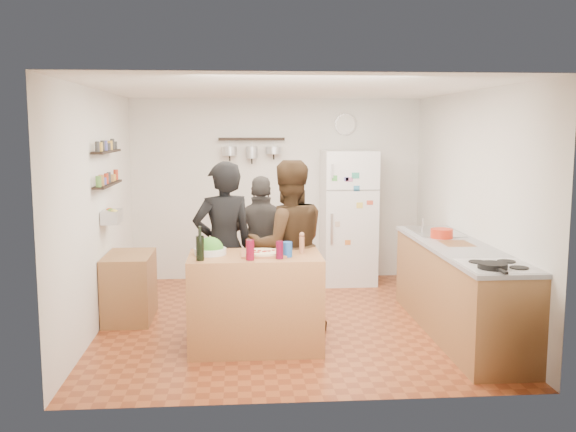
{
  "coord_description": "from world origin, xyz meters",
  "views": [
    {
      "loc": [
        -0.53,
        -6.78,
        2.09
      ],
      "look_at": [
        0.0,
        0.1,
        1.15
      ],
      "focal_mm": 40.0,
      "sensor_mm": 36.0,
      "label": 1
    }
  ],
  "objects": [
    {
      "name": "prep_island",
      "position": [
        -0.38,
        -0.83,
        0.46
      ],
      "size": [
        1.25,
        0.72,
        0.91
      ],
      "primitive_type": "cube",
      "color": "#A3703B",
      "rests_on": "floor"
    },
    {
      "name": "pepper_mill",
      "position": [
        0.07,
        -0.78,
        0.99
      ],
      "size": [
        0.05,
        0.05,
        0.16
      ],
      "primitive_type": "cylinder",
      "color": "#965D3F",
      "rests_on": "prep_island"
    },
    {
      "name": "produce_basket",
      "position": [
        -1.9,
        0.2,
        1.15
      ],
      "size": [
        0.18,
        0.35,
        0.14
      ],
      "primitive_type": "cube",
      "color": "silver",
      "rests_on": "left_wall"
    },
    {
      "name": "side_table",
      "position": [
        -1.74,
        0.21,
        0.36
      ],
      "size": [
        0.5,
        0.8,
        0.73
      ],
      "primitive_type": "cube",
      "color": "olive",
      "rests_on": "floor"
    },
    {
      "name": "skillet",
      "position": [
        1.6,
        -1.62,
        0.94
      ],
      "size": [
        0.25,
        0.25,
        0.05
      ],
      "primitive_type": "cylinder",
      "color": "black",
      "rests_on": "stove_top"
    },
    {
      "name": "fridge",
      "position": [
        0.95,
        1.75,
        0.9
      ],
      "size": [
        0.7,
        0.68,
        1.8
      ],
      "primitive_type": "cube",
      "color": "white",
      "rests_on": "floor"
    },
    {
      "name": "counter_run",
      "position": [
        1.7,
        -0.55,
        0.45
      ],
      "size": [
        0.63,
        2.63,
        0.9
      ],
      "primitive_type": "cube",
      "color": "#9E7042",
      "rests_on": "floor"
    },
    {
      "name": "person_back",
      "position": [
        -0.27,
        0.26,
        0.79
      ],
      "size": [
        0.94,
        0.44,
        1.58
      ],
      "primitive_type": "imported",
      "rotation": [
        0.0,
        0.0,
        3.08
      ],
      "color": "#302C2A",
      "rests_on": "floor"
    },
    {
      "name": "wall_clock",
      "position": [
        0.95,
        2.08,
        2.15
      ],
      "size": [
        0.3,
        0.03,
        0.3
      ],
      "primitive_type": "cylinder",
      "rotation": [
        1.57,
        0.0,
        0.0
      ],
      "color": "silver",
      "rests_on": "back_wall"
    },
    {
      "name": "sink",
      "position": [
        1.7,
        0.3,
        0.92
      ],
      "size": [
        0.5,
        0.8,
        0.03
      ],
      "primitive_type": "cube",
      "color": "silver",
      "rests_on": "counter_run"
    },
    {
      "name": "stove_top",
      "position": [
        1.7,
        -1.5,
        0.91
      ],
      "size": [
        0.6,
        0.62,
        0.02
      ],
      "primitive_type": "cube",
      "color": "white",
      "rests_on": "counter_run"
    },
    {
      "name": "person_center",
      "position": [
        -0.03,
        -0.32,
        0.89
      ],
      "size": [
        0.96,
        0.8,
        1.78
      ],
      "primitive_type": "imported",
      "rotation": [
        0.0,
        0.0,
        3.3
      ],
      "color": "black",
      "rests_on": "floor"
    },
    {
      "name": "spice_shelf_lower",
      "position": [
        -1.93,
        0.2,
        1.5
      ],
      "size": [
        0.12,
        1.0,
        0.02
      ],
      "primitive_type": "cube",
      "color": "black",
      "rests_on": "left_wall"
    },
    {
      "name": "red_bowl",
      "position": [
        1.65,
        -0.1,
        0.97
      ],
      "size": [
        0.24,
        0.24,
        0.1
      ],
      "primitive_type": "cylinder",
      "color": "red",
      "rests_on": "counter_run"
    },
    {
      "name": "wine_glass_far",
      "position": [
        -0.16,
        -1.03,
        0.99
      ],
      "size": [
        0.07,
        0.07,
        0.16
      ],
      "primitive_type": "cylinder",
      "color": "#4F061E",
      "rests_on": "prep_island"
    },
    {
      "name": "cutting_board",
      "position": [
        1.7,
        -0.43,
        0.91
      ],
      "size": [
        0.3,
        0.4,
        0.02
      ],
      "primitive_type": "cube",
      "color": "#925E35",
      "rests_on": "counter_run"
    },
    {
      "name": "pizza",
      "position": [
        -0.3,
        -0.85,
        0.94
      ],
      "size": [
        0.34,
        0.34,
        0.02
      ],
      "primitive_type": "cylinder",
      "color": "beige",
      "rests_on": "pizza_board"
    },
    {
      "name": "salt_canister",
      "position": [
        -0.08,
        -0.95,
        0.98
      ],
      "size": [
        0.09,
        0.09,
        0.14
      ],
      "primitive_type": "cylinder",
      "color": "#19478E",
      "rests_on": "prep_island"
    },
    {
      "name": "pot_rack",
      "position": [
        -0.35,
        2.0,
        1.95
      ],
      "size": [
        0.9,
        0.04,
        0.04
      ],
      "primitive_type": "cube",
      "color": "black",
      "rests_on": "back_wall"
    },
    {
      "name": "wine_glass_near",
      "position": [
        -0.43,
        -1.07,
        1.0
      ],
      "size": [
        0.08,
        0.08,
        0.19
      ],
      "primitive_type": "cylinder",
      "color": "#60081C",
      "rests_on": "prep_island"
    },
    {
      "name": "salad_bowl",
      "position": [
        -0.8,
        -0.78,
        0.94
      ],
      "size": [
        0.3,
        0.3,
        0.06
      ],
      "primitive_type": "cylinder",
      "color": "silver",
      "rests_on": "prep_island"
    },
    {
      "name": "wine_bottle",
      "position": [
        -0.88,
        -1.05,
        1.02
      ],
      "size": [
        0.07,
        0.07,
        0.22
      ],
      "primitive_type": "cylinder",
      "color": "black",
      "rests_on": "prep_island"
    },
    {
      "name": "room_shell",
      "position": [
        0.0,
        0.39,
        1.25
      ],
      "size": [
        4.2,
        4.2,
        4.2
      ],
      "color": "brown",
      "rests_on": "ground"
    },
    {
      "name": "spice_shelf_upper",
      "position": [
        -1.93,
        0.2,
        1.85
      ],
      "size": [
        0.12,
        1.0,
        0.02
      ],
      "primitive_type": "cube",
      "color": "black",
      "rests_on": "left_wall"
    },
    {
      "name": "pizza_board",
      "position": [
        -0.3,
        -0.85,
        0.92
      ],
      "size": [
        0.42,
        0.34,
        0.02
      ],
      "primitive_type": "cube",
      "color": "#935635",
      "rests_on": "prep_island"
    },
    {
      "name": "person_left",
      "position": [
        -0.69,
        -0.25,
        0.88
      ],
      "size": [
        0.75,
        0.61,
        1.77
      ],
      "primitive_type": "imported",
      "rotation": [
        0.0,
        0.0,
        3.47
      ],
      "color": "black",
      "rests_on": "floor"
    }
  ]
}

